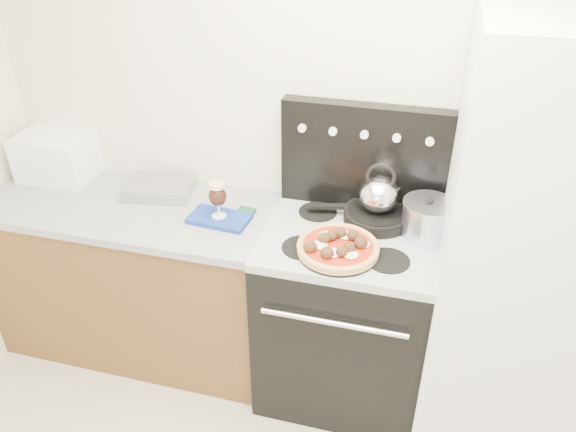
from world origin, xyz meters
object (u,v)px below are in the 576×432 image
(beer_glass, at_px, (218,200))
(tea_kettle, at_px, (379,192))
(oven_mitt, at_px, (219,218))
(stock_pot, at_px, (427,220))
(fridge, at_px, (521,257))
(pizza_pan, at_px, (338,252))
(skillet, at_px, (377,216))
(base_cabinet, at_px, (140,279))
(stove_body, at_px, (345,317))
(pizza, at_px, (338,246))
(toaster_oven, at_px, (57,156))

(beer_glass, relative_size, tea_kettle, 0.89)
(oven_mitt, bearing_deg, stock_pot, 5.64)
(fridge, relative_size, beer_glass, 10.72)
(pizza_pan, distance_m, skillet, 0.32)
(base_cabinet, distance_m, stove_body, 1.11)
(base_cabinet, xyz_separation_m, stock_pot, (1.42, 0.06, 0.57))
(stove_body, height_order, pizza_pan, pizza_pan)
(stove_body, height_order, fridge, fridge)
(pizza_pan, relative_size, stock_pot, 1.59)
(beer_glass, bearing_deg, oven_mitt, 0.00)
(beer_glass, bearing_deg, base_cabinet, 176.18)
(skillet, xyz_separation_m, tea_kettle, (0.00, 0.00, 0.13))
(beer_glass, relative_size, pizza, 0.52)
(oven_mitt, height_order, pizza, pizza)
(skillet, bearing_deg, pizza, -113.47)
(stove_body, distance_m, skillet, 0.54)
(base_cabinet, distance_m, toaster_oven, 0.77)
(stock_pot, bearing_deg, skillet, 164.52)
(base_cabinet, bearing_deg, pizza, -8.99)
(toaster_oven, relative_size, skillet, 1.22)
(toaster_oven, bearing_deg, oven_mitt, -12.40)
(base_cabinet, bearing_deg, stock_pot, 2.36)
(base_cabinet, relative_size, toaster_oven, 3.94)
(stove_body, relative_size, stock_pot, 4.08)
(toaster_oven, xyz_separation_m, beer_glass, (0.97, -0.20, -0.00))
(pizza_pan, distance_m, tea_kettle, 0.35)
(tea_kettle, bearing_deg, toaster_oven, 175.97)
(pizza_pan, xyz_separation_m, skillet, (0.13, 0.29, 0.02))
(fridge, height_order, pizza_pan, fridge)
(base_cabinet, xyz_separation_m, beer_glass, (0.49, -0.03, 0.58))
(base_cabinet, xyz_separation_m, stove_body, (1.10, -0.02, 0.01))
(tea_kettle, bearing_deg, pizza_pan, -115.82)
(oven_mitt, bearing_deg, beer_glass, 0.00)
(skillet, xyz_separation_m, stock_pot, (0.22, -0.06, 0.05))
(tea_kettle, bearing_deg, stock_pot, -17.83)
(pizza, relative_size, skillet, 1.14)
(pizza, distance_m, stock_pot, 0.42)
(stove_body, bearing_deg, base_cabinet, 178.70)
(toaster_oven, distance_m, beer_glass, 0.99)
(stove_body, bearing_deg, pizza, -101.92)
(base_cabinet, relative_size, stove_body, 1.65)
(stove_body, distance_m, tea_kettle, 0.66)
(skillet, bearing_deg, beer_glass, -167.83)
(stove_body, distance_m, pizza, 0.54)
(fridge, distance_m, stock_pot, 0.40)
(toaster_oven, height_order, stock_pot, toaster_oven)
(toaster_oven, bearing_deg, skillet, -2.33)
(pizza, xyz_separation_m, tea_kettle, (0.13, 0.29, 0.12))
(beer_glass, xyz_separation_m, pizza, (0.58, -0.14, -0.06))
(pizza, bearing_deg, base_cabinet, 171.01)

